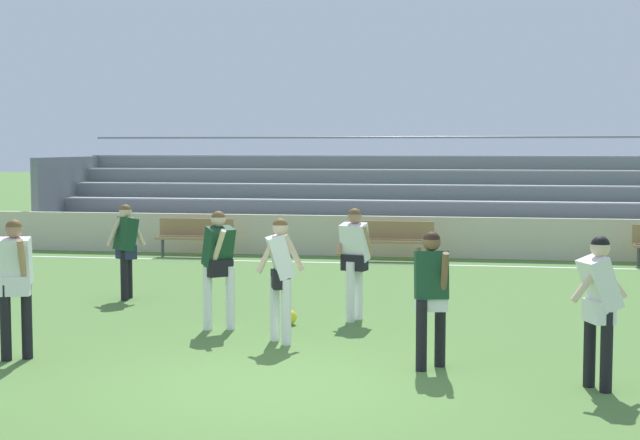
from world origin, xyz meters
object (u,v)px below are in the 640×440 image
object	(u,v)px
bench_far_left	(394,237)
player_dark_overlapping	(126,243)
bleacher_stand	(474,198)
player_white_trailing_run	(355,254)
player_white_on_ball	(15,276)
bench_near_wall_gap	(195,234)
player_white_wide_right	(599,299)
player_dark_dropping_back	(219,259)
player_white_deep_cover	(280,269)
player_dark_challenging	(431,288)
soccer_ball	(289,317)

from	to	relation	value
bench_far_left	player_dark_overlapping	xyz separation A→B (m)	(-3.98, -6.16, 0.41)
bleacher_stand	player_white_trailing_run	world-z (taller)	bleacher_stand
bench_far_left	player_white_on_ball	xyz separation A→B (m)	(-3.59, -10.75, 0.48)
bench_near_wall_gap	player_white_wide_right	world-z (taller)	player_white_wide_right
bench_near_wall_gap	player_white_wide_right	distance (m)	13.57
player_dark_dropping_back	player_dark_overlapping	bearing A→B (deg)	134.52
player_white_wide_right	bench_far_left	bearing A→B (deg)	106.31
player_dark_overlapping	player_white_deep_cover	bearing A→B (deg)	-42.45
bleacher_stand	bench_far_left	size ratio (longest dim) A/B	12.60
player_dark_dropping_back	player_white_on_ball	bearing A→B (deg)	-130.21
player_dark_challenging	player_white_on_ball	distance (m)	5.02
bench_near_wall_gap	player_dark_overlapping	world-z (taller)	player_dark_overlapping
player_white_deep_cover	player_dark_challenging	bearing A→B (deg)	-29.03
bench_near_wall_gap	soccer_ball	size ratio (longest dim) A/B	8.18
bench_far_left	bench_near_wall_gap	world-z (taller)	same
player_dark_challenging	player_white_on_ball	world-z (taller)	player_white_on_ball
bench_near_wall_gap	soccer_ball	distance (m)	8.88
player_white_deep_cover	bleacher_stand	bearing A→B (deg)	79.53
bleacher_stand	player_dark_dropping_back	distance (m)	12.65
player_white_wide_right	player_dark_overlapping	size ratio (longest dim) A/B	1.02
bench_far_left	player_white_deep_cover	world-z (taller)	player_white_deep_cover
player_white_deep_cover	soccer_ball	bearing A→B (deg)	96.48
player_white_on_ball	player_white_deep_cover	distance (m)	3.33
bleacher_stand	player_dark_challenging	world-z (taller)	bleacher_stand
player_dark_dropping_back	player_dark_challenging	xyz separation A→B (m)	(3.09, -1.86, -0.06)
bleacher_stand	player_dark_challenging	xyz separation A→B (m)	(-0.34, -14.03, -0.29)
bleacher_stand	bench_near_wall_gap	world-z (taller)	bleacher_stand
player_white_trailing_run	player_dark_overlapping	size ratio (longest dim) A/B	1.04
bleacher_stand	player_white_trailing_run	bearing A→B (deg)	-98.34
player_white_trailing_run	player_white_wide_right	distance (m)	4.70
bench_far_left	player_dark_overlapping	size ratio (longest dim) A/B	1.11
player_white_on_ball	player_white_wide_right	xyz separation A→B (m)	(6.81, -0.26, -0.05)
player_white_trailing_run	player_dark_overlapping	world-z (taller)	player_white_trailing_run
player_dark_dropping_back	soccer_ball	distance (m)	1.38
bleacher_stand	bench_near_wall_gap	xyz separation A→B (m)	(-6.44, -3.67, -0.70)
bench_near_wall_gap	player_white_wide_right	size ratio (longest dim) A/B	1.09
player_white_trailing_run	player_dark_challenging	world-z (taller)	player_white_trailing_run
player_white_wide_right	bleacher_stand	bearing A→B (deg)	95.72
player_white_wide_right	player_dark_dropping_back	bearing A→B (deg)	152.84
player_white_trailing_run	player_dark_challenging	xyz separation A→B (m)	(1.29, -2.88, -0.05)
soccer_ball	player_white_on_ball	bearing A→B (deg)	-135.22
bleacher_stand	player_white_deep_cover	xyz separation A→B (m)	(-2.38, -12.90, -0.26)
bench_far_left	player_white_on_ball	world-z (taller)	player_white_on_ball
bleacher_stand	player_white_deep_cover	world-z (taller)	bleacher_stand
player_white_on_ball	soccer_ball	bearing A→B (deg)	44.78
bench_far_left	player_white_deep_cover	xyz separation A→B (m)	(-0.63, -9.22, 0.44)
bleacher_stand	player_dark_challenging	bearing A→B (deg)	-91.39
bench_far_left	player_white_trailing_run	size ratio (longest dim) A/B	1.07
bench_far_left	bench_near_wall_gap	size ratio (longest dim) A/B	1.00
player_dark_dropping_back	player_white_deep_cover	distance (m)	1.28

